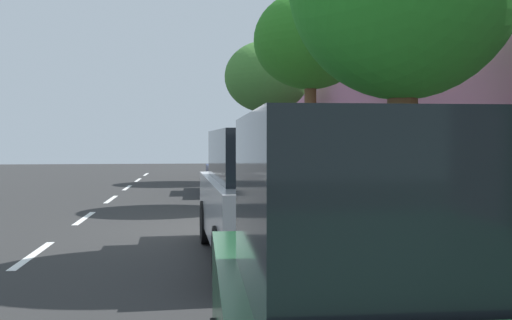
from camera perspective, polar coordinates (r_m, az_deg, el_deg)
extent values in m
plane|color=#2B2B2B|center=(11.65, -3.45, -7.02)|extent=(64.71, 64.71, 0.00)
cube|color=#A59186|center=(12.27, 12.47, -6.21)|extent=(3.12, 40.44, 0.17)
cube|color=gray|center=(11.85, 4.90, -6.46)|extent=(0.16, 40.44, 0.17)
cube|color=white|center=(9.70, -21.86, -8.99)|extent=(0.14, 2.20, 0.01)
cube|color=white|center=(13.74, -17.15, -5.71)|extent=(0.14, 2.20, 0.01)
cube|color=white|center=(17.85, -14.63, -3.91)|extent=(0.14, 2.20, 0.01)
cube|color=white|center=(22.00, -13.06, -2.78)|extent=(0.14, 2.20, 0.01)
cube|color=white|center=(26.16, -11.99, -2.01)|extent=(0.14, 2.20, 0.01)
cube|color=white|center=(30.34, -11.21, -1.45)|extent=(0.14, 2.20, 0.01)
cube|color=white|center=(11.67, -2.25, -6.99)|extent=(0.12, 40.44, 0.01)
cube|color=#B56C8C|center=(12.86, 20.22, 3.97)|extent=(0.50, 40.44, 4.59)
cube|color=black|center=(2.68, 17.80, -4.16)|extent=(1.74, 1.52, 0.80)
cube|color=#B7BABF|center=(8.59, 1.43, -5.01)|extent=(2.10, 4.78, 0.90)
cube|color=black|center=(8.53, 1.43, 0.53)|extent=(1.80, 3.17, 0.76)
cylinder|color=black|center=(10.24, 4.82, -6.13)|extent=(0.25, 0.77, 0.76)
cylinder|color=black|center=(9.97, -5.05, -6.35)|extent=(0.25, 0.77, 0.76)
cylinder|color=black|center=(7.48, 10.14, -9.21)|extent=(0.25, 0.77, 0.76)
cylinder|color=black|center=(7.11, -3.50, -9.76)|extent=(0.25, 0.77, 0.76)
cube|color=navy|center=(19.44, -2.39, -1.60)|extent=(1.79, 4.41, 0.64)
cube|color=black|center=(19.41, -2.39, 0.23)|extent=(1.56, 2.11, 0.60)
cylinder|color=black|center=(20.89, -0.46, -2.09)|extent=(0.22, 0.66, 0.66)
cylinder|color=black|center=(20.77, -4.90, -2.12)|extent=(0.22, 0.66, 0.66)
cylinder|color=black|center=(18.19, 0.49, -2.70)|extent=(0.22, 0.66, 0.66)
cylinder|color=black|center=(18.05, -4.62, -2.74)|extent=(0.22, 0.66, 0.66)
torus|color=black|center=(14.16, -0.69, -3.99)|extent=(0.60, 0.42, 0.69)
torus|color=black|center=(14.83, 2.43, -3.71)|extent=(0.60, 0.42, 0.69)
cylinder|color=black|center=(14.40, 0.52, -3.54)|extent=(0.56, 0.39, 0.51)
cylinder|color=black|center=(14.63, 1.60, -3.48)|extent=(0.14, 0.11, 0.48)
cylinder|color=black|center=(14.41, 0.67, -2.60)|extent=(0.63, 0.43, 0.05)
cylinder|color=black|center=(14.73, 1.94, -4.06)|extent=(0.31, 0.23, 0.19)
cylinder|color=black|center=(14.74, 2.09, -3.14)|extent=(0.24, 0.18, 0.33)
cylinder|color=black|center=(14.16, -0.57, -3.31)|extent=(0.11, 0.09, 0.34)
cube|color=black|center=(14.65, 1.75, -2.40)|extent=(0.26, 0.22, 0.05)
cylinder|color=black|center=(14.17, -0.45, -2.40)|extent=(0.28, 0.40, 0.03)
cylinder|color=#C6B284|center=(14.14, 1.68, -3.79)|extent=(0.15, 0.15, 0.80)
cylinder|color=#C6B284|center=(13.99, 2.22, -3.85)|extent=(0.15, 0.15, 0.80)
cube|color=white|center=(14.01, 1.95, -1.06)|extent=(0.40, 0.44, 0.56)
cylinder|color=white|center=(14.21, 1.26, -1.14)|extent=(0.10, 0.10, 0.53)
cylinder|color=white|center=(13.82, 2.67, -1.23)|extent=(0.10, 0.10, 0.53)
sphere|color=#8F8757|center=(14.00, 1.95, 0.55)|extent=(0.22, 0.22, 0.22)
sphere|color=navy|center=(14.00, 1.96, 0.71)|extent=(0.25, 0.25, 0.25)
cube|color=black|center=(14.15, 2.56, -0.95)|extent=(0.32, 0.35, 0.44)
cylinder|color=brown|center=(8.66, 14.72, 1.23)|extent=(0.45, 0.45, 3.11)
cylinder|color=brown|center=(15.07, 5.57, 2.35)|extent=(0.32, 0.32, 3.50)
ellipsoid|color=#2B7821|center=(15.30, 5.61, 12.10)|extent=(3.06, 3.06, 2.61)
cylinder|color=#523625|center=(23.84, 1.14, 2.09)|extent=(0.31, 0.31, 3.37)
ellipsoid|color=#407B32|center=(23.99, 1.15, 8.51)|extent=(3.63, 3.63, 3.06)
cylinder|color=black|center=(14.33, 8.99, -2.98)|extent=(0.15, 0.15, 0.84)
cylinder|color=black|center=(14.48, 9.55, -2.94)|extent=(0.15, 0.15, 0.84)
cube|color=#591E1E|center=(14.36, 9.29, -0.12)|extent=(0.44, 0.39, 0.59)
cylinder|color=#591E1E|center=(14.18, 8.55, -0.27)|extent=(0.10, 0.10, 0.56)
cylinder|color=#591E1E|center=(14.55, 10.00, -0.22)|extent=(0.10, 0.10, 0.56)
sphere|color=#BE7653|center=(14.35, 9.30, 1.52)|extent=(0.23, 0.23, 0.23)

